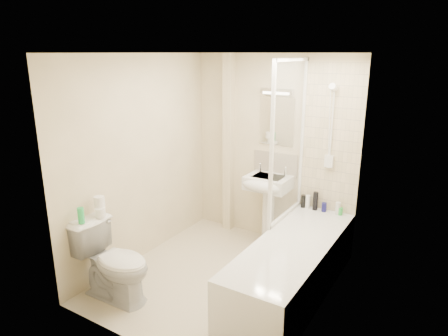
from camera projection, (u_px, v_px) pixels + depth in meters
The scene contains 25 objects.
floor at pixel (221, 278), 4.41m from camera, with size 2.50×2.50×0.00m, color beige.
wall_back at pixel (272, 150), 5.10m from camera, with size 2.20×0.02×2.40m, color beige.
wall_left at pixel (141, 160), 4.63m from camera, with size 0.02×2.50×2.40m, color beige.
wall_right at pixel (326, 194), 3.52m from camera, with size 0.02×2.50×2.40m, color beige.
ceiling at pixel (220, 53), 3.74m from camera, with size 2.20×2.50×0.02m, color white.
tile_back at pixel (331, 140), 4.65m from camera, with size 0.70×0.01×1.75m, color beige.
tile_right at pixel (333, 164), 3.63m from camera, with size 0.01×2.10×1.75m, color beige.
pipe_boxing at pixel (229, 145), 5.36m from camera, with size 0.12×0.12×2.40m, color beige.
splashback at pixel (275, 164), 5.11m from camera, with size 0.60×0.01×0.30m, color beige.
mirror at pixel (277, 121), 4.96m from camera, with size 0.46×0.01×0.60m, color white.
strip_light at pixel (277, 91), 4.84m from camera, with size 0.42×0.07×0.07m, color silver.
bathtub at pixel (293, 265), 4.12m from camera, with size 0.70×2.10×0.55m.
shower_screen at pixel (289, 141), 4.46m from camera, with size 0.04×0.92×1.80m.
shower_fixture at pixel (331, 130), 4.58m from camera, with size 0.10×0.16×0.99m.
pedestal_sink at pixel (267, 191), 5.01m from camera, with size 0.54×0.49×1.04m.
bottle_black_a at pixel (303, 201), 4.94m from camera, with size 0.06×0.06×0.16m, color black.
bottle_white_a at pixel (308, 202), 4.91m from camera, with size 0.06×0.06×0.17m, color white.
bottle_black_b at pixel (315, 201), 4.86m from camera, with size 0.06×0.06×0.23m, color black.
bottle_blue at pixel (324, 207), 4.82m from camera, with size 0.06×0.06×0.11m, color navy.
bottle_white_b at pixel (338, 208), 4.73m from camera, with size 0.06×0.06×0.15m, color silver.
bottle_green at pixel (340, 211), 4.72m from camera, with size 0.06×0.06×0.09m, color green.
toilet at pixel (114, 261), 3.97m from camera, with size 0.80×0.47×0.81m, color white.
toilet_roll_lower at pixel (100, 212), 4.02m from camera, with size 0.10×0.10×0.09m, color white.
toilet_roll_upper at pixel (99, 202), 4.03m from camera, with size 0.11×0.11×0.11m, color white.
green_bottle at pixel (81, 216), 3.86m from camera, with size 0.06×0.06×0.16m, color green.
Camera 1 is at (2.07, -3.30, 2.41)m, focal length 32.00 mm.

